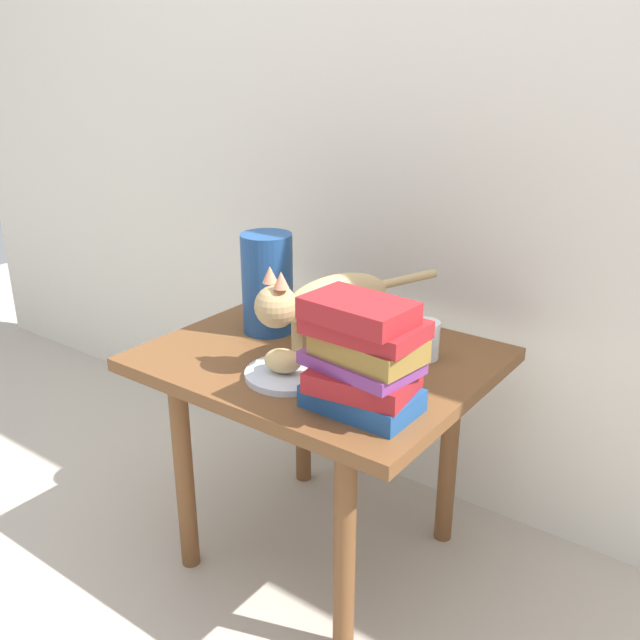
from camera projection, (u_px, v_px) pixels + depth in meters
name	position (u px, v px, depth m)	size (l,w,h in m)	color
ground_plane	(320.00, 549.00, 1.76)	(6.00, 6.00, 0.00)	#B2A899
back_panel	(424.00, 84.00, 1.68)	(4.00, 0.04, 2.20)	silver
side_table	(320.00, 384.00, 1.59)	(0.73, 0.60, 0.54)	brown
plate	(289.00, 374.00, 1.45)	(0.19, 0.19, 0.01)	silver
bread_roll	(283.00, 361.00, 1.43)	(0.08, 0.06, 0.05)	#E0BC7A
cat	(326.00, 302.00, 1.49)	(0.20, 0.46, 0.23)	tan
book_stack	(363.00, 357.00, 1.28)	(0.23, 0.17, 0.22)	#1E4C8C
green_vase	(267.00, 283.00, 1.65)	(0.12, 0.12, 0.24)	navy
candle_jar	(423.00, 342.00, 1.53)	(0.07, 0.07, 0.08)	silver
tv_remote	(325.00, 317.00, 1.75)	(0.15, 0.04, 0.02)	black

